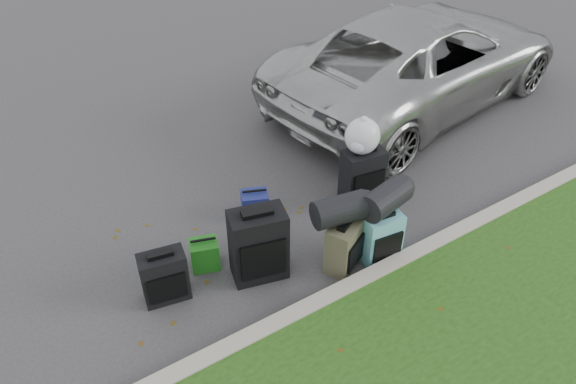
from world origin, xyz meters
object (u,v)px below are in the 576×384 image
tote_green (205,254)px  suitcase_olive (344,246)px  suitcase_small_black (164,277)px  suitcase_large_black_left (258,245)px  suitcase_teal (381,237)px  suitcase_large_black_right (362,177)px  tote_navy (255,205)px  suv (420,58)px

tote_green → suitcase_olive: bearing=-14.2°
suitcase_small_black → suitcase_large_black_left: suitcase_large_black_left is taller
suitcase_olive → tote_green: bearing=120.3°
suitcase_teal → suitcase_large_black_right: bearing=70.8°
suitcase_small_black → tote_green: (0.53, 0.19, -0.12)m
suitcase_large_black_left → tote_navy: bearing=77.1°
suitcase_small_black → suitcase_teal: bearing=-7.6°
suitcase_large_black_right → tote_navy: (-1.25, 0.46, -0.20)m
suitcase_small_black → suitcase_teal: 2.32m
suitcase_small_black → suitcase_large_black_left: bearing=-2.4°
suv → suitcase_small_black: suv is taller
suitcase_olive → tote_navy: suitcase_olive is taller
suv → tote_navy: bearing=98.2°
suitcase_large_black_left → suitcase_olive: 0.91m
suv → suitcase_olive: bearing=117.1°
suitcase_olive → suitcase_large_black_right: size_ratio=0.79×
suitcase_small_black → suitcase_olive: suitcase_olive is taller
suitcase_large_black_left → suitcase_large_black_right: 1.74m
suv → suitcase_teal: size_ratio=8.79×
suitcase_olive → suitcase_teal: suitcase_teal is taller
suitcase_large_black_left → suitcase_teal: suitcase_large_black_left is taller
suitcase_small_black → tote_navy: suitcase_small_black is taller
suitcase_teal → suitcase_large_black_right: 1.02m
suv → suitcase_olive: 4.06m
suitcase_large_black_left → tote_navy: 1.00m
suitcase_olive → tote_green: size_ratio=1.73×
suitcase_teal → suitcase_large_black_left: bearing=165.2°
suitcase_large_black_left → tote_green: bearing=150.7°
suitcase_teal → tote_navy: 1.59m
suitcase_teal → tote_navy: suitcase_teal is taller
suitcase_small_black → tote_green: 0.57m
suitcase_teal → tote_green: suitcase_teal is taller
suv → suitcase_large_black_right: (-2.38, -1.59, -0.36)m
suitcase_teal → suitcase_large_black_right: (0.46, 0.91, 0.07)m
tote_navy → suitcase_teal: bearing=-36.7°
suv → suitcase_large_black_right: 2.89m
suitcase_large_black_right → tote_navy: suitcase_large_black_right is taller
suitcase_large_black_left → tote_green: size_ratio=2.45×
suitcase_teal → suitcase_large_black_right: size_ratio=0.80×
suitcase_teal → tote_navy: (-0.79, 1.37, -0.13)m
suitcase_teal → suitcase_olive: bearing=172.4°
suitcase_large_black_right → suitcase_small_black: bearing=-167.7°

